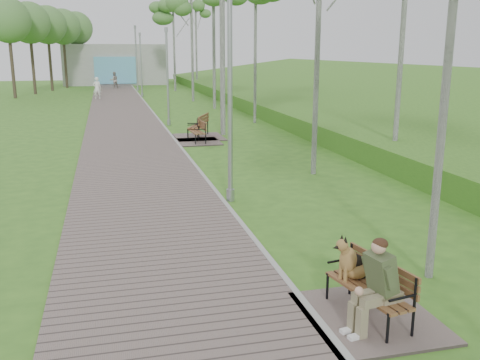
% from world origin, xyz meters
% --- Properties ---
extents(ground, '(120.00, 120.00, 0.00)m').
position_xyz_m(ground, '(0.00, 0.00, 0.00)').
color(ground, '#396C22').
rests_on(ground, ground).
extents(walkway, '(3.50, 67.00, 0.04)m').
position_xyz_m(walkway, '(-1.75, 21.50, 0.02)').
color(walkway, '#70605B').
rests_on(walkway, ground).
extents(kerb, '(0.10, 67.00, 0.05)m').
position_xyz_m(kerb, '(0.00, 21.50, 0.03)').
color(kerb, '#999993').
rests_on(kerb, ground).
extents(embankment, '(14.00, 70.00, 1.60)m').
position_xyz_m(embankment, '(12.00, 20.00, 0.00)').
color(embankment, '#57962D').
rests_on(embankment, ground).
extents(building_north, '(10.00, 5.20, 4.00)m').
position_xyz_m(building_north, '(-1.50, 50.97, 1.99)').
color(building_north, '#9E9E99').
rests_on(building_north, ground).
extents(bench_main, '(1.65, 1.83, 1.44)m').
position_xyz_m(bench_main, '(0.60, -0.59, 0.40)').
color(bench_main, '#70605B').
rests_on(bench_main, ground).
extents(bench_second, '(1.66, 1.85, 1.02)m').
position_xyz_m(bench_second, '(0.76, 13.69, 0.19)').
color(bench_second, '#70605B').
rests_on(bench_second, ground).
extents(bench_third, '(1.91, 2.12, 1.17)m').
position_xyz_m(bench_third, '(1.01, 14.79, 0.22)').
color(bench_third, '#70605B').
rests_on(bench_third, ground).
extents(lamp_post_near, '(0.19, 0.19, 4.89)m').
position_xyz_m(lamp_post_near, '(0.19, 5.42, 2.28)').
color(lamp_post_near, '#97999E').
rests_on(lamp_post_near, ground).
extents(lamp_post_second, '(0.17, 0.17, 4.45)m').
position_xyz_m(lamp_post_second, '(0.29, 18.76, 2.08)').
color(lamp_post_second, '#97999E').
rests_on(lamp_post_second, ground).
extents(lamp_post_third, '(0.18, 0.18, 4.70)m').
position_xyz_m(lamp_post_third, '(0.15, 35.01, 2.19)').
color(lamp_post_third, '#97999E').
rests_on(lamp_post_third, ground).
extents(lamp_post_far, '(0.21, 0.21, 5.47)m').
position_xyz_m(lamp_post_far, '(0.19, 41.29, 2.56)').
color(lamp_post_far, '#97999E').
rests_on(lamp_post_far, ground).
extents(pedestrian_near, '(0.58, 0.38, 1.58)m').
position_xyz_m(pedestrian_near, '(-3.12, 33.51, 0.79)').
color(pedestrian_near, white).
rests_on(pedestrian_near, ground).
extents(pedestrian_far, '(0.87, 0.76, 1.53)m').
position_xyz_m(pedestrian_far, '(-1.72, 44.12, 0.76)').
color(pedestrian_far, gray).
rests_on(pedestrian_far, ground).
extents(birch_distant_a, '(2.62, 2.62, 9.07)m').
position_xyz_m(birch_distant_a, '(3.32, 40.26, 7.12)').
color(birch_distant_a, silver).
rests_on(birch_distant_a, ground).
extents(birch_distant_b, '(2.41, 2.41, 9.76)m').
position_xyz_m(birch_distant_b, '(5.62, 42.65, 7.67)').
color(birch_distant_b, silver).
rests_on(birch_distant_b, ground).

